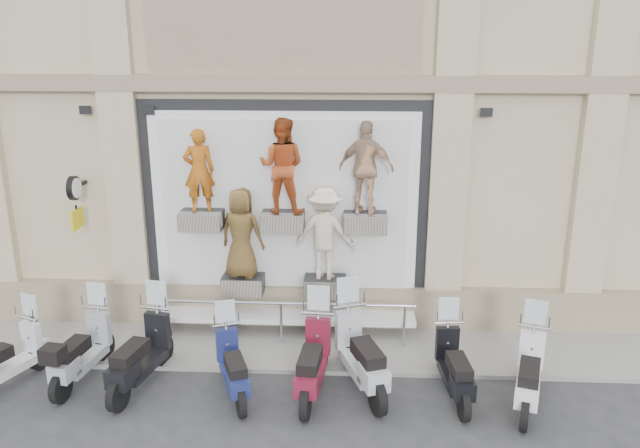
{
  "coord_description": "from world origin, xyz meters",
  "views": [
    {
      "loc": [
        1.28,
        -8.63,
        5.64
      ],
      "look_at": [
        0.74,
        1.9,
        2.48
      ],
      "focal_mm": 35.0,
      "sensor_mm": 36.0,
      "label": 1
    }
  ],
  "objects_px": {
    "scooter_c": "(81,339)",
    "scooter_h": "(455,355)",
    "scooter_i": "(531,361)",
    "scooter_b": "(4,348)",
    "scooter_g": "(361,341)",
    "scooter_f": "(313,348)",
    "clock_sign_bracket": "(75,196)",
    "scooter_d": "(139,342)",
    "guard_rail": "(281,325)",
    "scooter_e": "(232,355)"
  },
  "relations": [
    {
      "from": "guard_rail",
      "to": "scooter_b",
      "type": "distance_m",
      "value": 4.72
    },
    {
      "from": "guard_rail",
      "to": "scooter_i",
      "type": "height_order",
      "value": "scooter_i"
    },
    {
      "from": "scooter_f",
      "to": "scooter_i",
      "type": "distance_m",
      "value": 3.44
    },
    {
      "from": "clock_sign_bracket",
      "to": "scooter_e",
      "type": "height_order",
      "value": "clock_sign_bracket"
    },
    {
      "from": "scooter_d",
      "to": "scooter_i",
      "type": "height_order",
      "value": "scooter_d"
    },
    {
      "from": "scooter_i",
      "to": "scooter_c",
      "type": "bearing_deg",
      "value": -165.13
    },
    {
      "from": "scooter_c",
      "to": "scooter_d",
      "type": "height_order",
      "value": "scooter_d"
    },
    {
      "from": "scooter_d",
      "to": "scooter_b",
      "type": "bearing_deg",
      "value": -165.35
    },
    {
      "from": "guard_rail",
      "to": "clock_sign_bracket",
      "type": "height_order",
      "value": "clock_sign_bracket"
    },
    {
      "from": "scooter_f",
      "to": "guard_rail",
      "type": "bearing_deg",
      "value": 118.94
    },
    {
      "from": "scooter_b",
      "to": "scooter_i",
      "type": "relative_size",
      "value": 0.93
    },
    {
      "from": "scooter_c",
      "to": "scooter_h",
      "type": "xyz_separation_m",
      "value": [
        6.23,
        -0.18,
        -0.03
      ]
    },
    {
      "from": "guard_rail",
      "to": "scooter_e",
      "type": "distance_m",
      "value": 1.8
    },
    {
      "from": "scooter_e",
      "to": "scooter_f",
      "type": "bearing_deg",
      "value": -15.96
    },
    {
      "from": "scooter_b",
      "to": "scooter_e",
      "type": "bearing_deg",
      "value": 21.1
    },
    {
      "from": "scooter_c",
      "to": "scooter_f",
      "type": "xyz_separation_m",
      "value": [
        3.93,
        -0.22,
        0.05
      ]
    },
    {
      "from": "scooter_e",
      "to": "scooter_h",
      "type": "xyz_separation_m",
      "value": [
        3.59,
        0.14,
        0.03
      ]
    },
    {
      "from": "scooter_h",
      "to": "scooter_g",
      "type": "bearing_deg",
      "value": 169.23
    },
    {
      "from": "clock_sign_bracket",
      "to": "scooter_e",
      "type": "bearing_deg",
      "value": -33.03
    },
    {
      "from": "clock_sign_bracket",
      "to": "scooter_b",
      "type": "height_order",
      "value": "clock_sign_bracket"
    },
    {
      "from": "scooter_b",
      "to": "clock_sign_bracket",
      "type": "bearing_deg",
      "value": 97.88
    },
    {
      "from": "scooter_i",
      "to": "scooter_e",
      "type": "bearing_deg",
      "value": -162.87
    },
    {
      "from": "scooter_d",
      "to": "scooter_f",
      "type": "bearing_deg",
      "value": 9.77
    },
    {
      "from": "scooter_d",
      "to": "scooter_h",
      "type": "height_order",
      "value": "scooter_d"
    },
    {
      "from": "scooter_c",
      "to": "scooter_f",
      "type": "relative_size",
      "value": 0.94
    },
    {
      "from": "scooter_c",
      "to": "scooter_i",
      "type": "height_order",
      "value": "scooter_i"
    },
    {
      "from": "scooter_f",
      "to": "scooter_b",
      "type": "bearing_deg",
      "value": -174.16
    },
    {
      "from": "guard_rail",
      "to": "scooter_i",
      "type": "distance_m",
      "value": 4.49
    },
    {
      "from": "scooter_e",
      "to": "scooter_h",
      "type": "distance_m",
      "value": 3.6
    },
    {
      "from": "scooter_d",
      "to": "guard_rail",
      "type": "bearing_deg",
      "value": 45.7
    },
    {
      "from": "scooter_c",
      "to": "scooter_f",
      "type": "height_order",
      "value": "scooter_f"
    },
    {
      "from": "scooter_d",
      "to": "scooter_e",
      "type": "bearing_deg",
      "value": 4.78
    },
    {
      "from": "guard_rail",
      "to": "scooter_h",
      "type": "xyz_separation_m",
      "value": [
        2.99,
        -1.53,
        0.28
      ]
    },
    {
      "from": "scooter_c",
      "to": "scooter_i",
      "type": "bearing_deg",
      "value": 4.73
    },
    {
      "from": "scooter_h",
      "to": "scooter_i",
      "type": "distance_m",
      "value": 1.15
    },
    {
      "from": "scooter_h",
      "to": "scooter_f",
      "type": "bearing_deg",
      "value": 175.99
    },
    {
      "from": "scooter_c",
      "to": "scooter_g",
      "type": "distance_m",
      "value": 4.72
    },
    {
      "from": "scooter_b",
      "to": "scooter_g",
      "type": "relative_size",
      "value": 0.84
    },
    {
      "from": "guard_rail",
      "to": "clock_sign_bracket",
      "type": "bearing_deg",
      "value": 173.16
    },
    {
      "from": "scooter_d",
      "to": "scooter_e",
      "type": "height_order",
      "value": "scooter_d"
    },
    {
      "from": "clock_sign_bracket",
      "to": "scooter_b",
      "type": "bearing_deg",
      "value": -103.86
    },
    {
      "from": "scooter_e",
      "to": "scooter_h",
      "type": "height_order",
      "value": "scooter_h"
    },
    {
      "from": "scooter_d",
      "to": "scooter_g",
      "type": "height_order",
      "value": "scooter_g"
    },
    {
      "from": "guard_rail",
      "to": "scooter_e",
      "type": "xyz_separation_m",
      "value": [
        -0.6,
        -1.68,
        0.25
      ]
    },
    {
      "from": "scooter_g",
      "to": "guard_rail",
      "type": "bearing_deg",
      "value": 117.87
    },
    {
      "from": "guard_rail",
      "to": "scooter_d",
      "type": "bearing_deg",
      "value": -145.5
    },
    {
      "from": "scooter_d",
      "to": "scooter_i",
      "type": "distance_m",
      "value": 6.31
    },
    {
      "from": "clock_sign_bracket",
      "to": "scooter_c",
      "type": "distance_m",
      "value": 2.8
    },
    {
      "from": "clock_sign_bracket",
      "to": "scooter_b",
      "type": "xyz_separation_m",
      "value": [
        -0.52,
        -2.1,
        -2.07
      ]
    },
    {
      "from": "clock_sign_bracket",
      "to": "scooter_g",
      "type": "distance_m",
      "value": 6.01
    }
  ]
}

